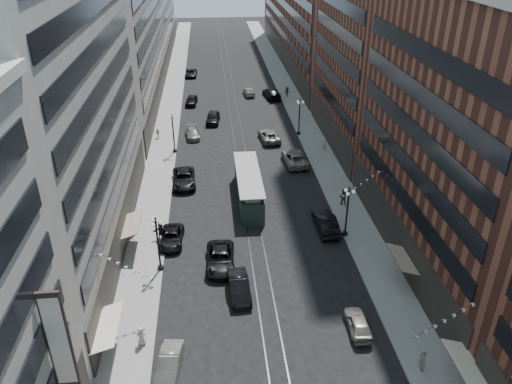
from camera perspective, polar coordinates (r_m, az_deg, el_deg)
name	(u,v)px	position (r m, az deg, el deg)	size (l,w,h in m)	color
ground	(238,137)	(75.50, -2.05, 6.29)	(220.00, 220.00, 0.00)	black
sidewalk_west	(168,116)	(85.02, -9.99, 8.50)	(4.00, 180.00, 0.15)	gray
sidewalk_east	(299,112)	(86.04, 4.94, 9.06)	(4.00, 180.00, 0.15)	gray
rail_west	(230,115)	(84.81, -2.96, 8.80)	(0.12, 180.00, 0.02)	#2D2D33
rail_east	(239,115)	(84.88, -2.01, 8.83)	(0.12, 180.00, 0.02)	#2D2D33
building_west_mid	(60,110)	(47.06, -21.51, 8.68)	(8.00, 36.00, 28.00)	#ABA798
building_west_far	(140,11)	(107.79, -13.09, 19.48)	(8.00, 90.00, 26.00)	#ABA798
building_east_mid	(457,139)	(46.26, 22.03, 5.59)	(8.00, 30.00, 24.00)	brown
building_east_far	(301,7)	(117.92, 5.17, 20.26)	(8.00, 72.00, 24.00)	brown
lamppost_sw_far	(158,242)	(45.80, -11.15, -5.65)	(1.03, 1.14, 5.52)	black
lamppost_sw_mid	(173,132)	(69.81, -9.44, 6.77)	(1.03, 1.14, 5.52)	black
lamppost_se_far	(347,210)	(50.62, 10.39, -2.03)	(1.03, 1.14, 5.52)	black
lamppost_se_mid	(299,116)	(75.45, 4.98, 8.70)	(1.03, 1.14, 5.52)	black
streetcar	(249,187)	(57.34, -0.86, 0.53)	(2.70, 12.19, 3.37)	#1F3227
car_1	(169,364)	(38.00, -9.87, -18.76)	(1.48, 4.25, 1.40)	slate
car_2	(172,238)	(50.68, -9.62, -5.15)	(2.20, 4.77, 1.33)	black
car_4	(358,323)	(41.15, 11.57, -14.50)	(1.62, 4.04, 1.38)	slate
car_5	(239,287)	(43.61, -1.96, -10.77)	(1.67, 4.80, 1.58)	black
pedestrian_1	(141,336)	(39.98, -12.98, -15.75)	(0.77, 0.42, 1.57)	#B4A795
pedestrian_2	(131,228)	(52.17, -14.07, -4.01)	(0.94, 0.52, 1.93)	black
pedestrian_4	(423,360)	(39.04, 18.52, -17.79)	(1.05, 0.48, 1.79)	#BCB19C
car_7	(184,179)	(61.62, -8.24, 1.54)	(2.72, 5.91, 1.64)	black
car_8	(193,133)	(75.67, -7.27, 6.69)	(1.93, 4.75, 1.38)	#65645A
car_9	(191,100)	(90.35, -7.39, 10.36)	(1.86, 4.63, 1.58)	black
car_10	(326,223)	(52.43, 7.96, -3.49)	(1.87, 5.37, 1.77)	black
car_11	(295,158)	(66.60, 4.47, 3.92)	(2.88, 6.24, 1.73)	gray
car_12	(272,93)	(93.50, 1.81, 11.25)	(2.47, 6.08, 1.76)	black
car_13	(213,118)	(81.19, -4.95, 8.46)	(2.04, 5.06, 1.72)	black
car_14	(249,92)	(94.79, -0.84, 11.39)	(1.50, 4.30, 1.42)	#646059
pedestrian_5	(161,231)	(51.25, -10.83, -4.40)	(1.60, 0.46, 1.72)	black
pedestrian_6	(158,133)	(75.89, -11.15, 6.61)	(0.88, 0.40, 1.49)	#AFA991
pedestrian_7	(343,197)	(57.22, 9.90, -0.52)	(0.91, 0.50, 1.87)	black
pedestrian_8	(325,145)	(70.89, 7.85, 5.38)	(0.60, 0.40, 1.65)	#B0AA91
pedestrian_9	(287,92)	(93.75, 3.58, 11.36)	(1.15, 0.47, 1.78)	black
car_extra_0	(220,259)	(46.94, -4.10, -7.61)	(2.61, 5.67, 1.58)	black
car_extra_1	(191,73)	(108.37, -7.45, 13.33)	(2.35, 5.10, 1.42)	black
car_extra_2	(269,135)	(73.98, 1.52, 6.48)	(2.62, 5.68, 1.58)	slate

